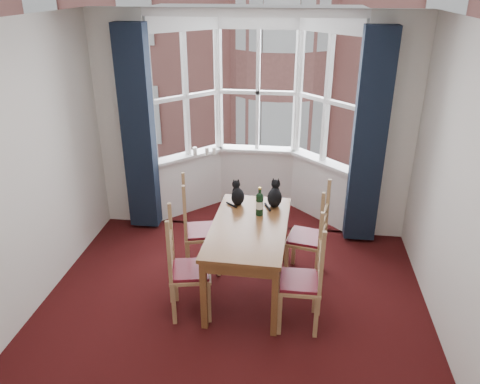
% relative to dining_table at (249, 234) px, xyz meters
% --- Properties ---
extents(floor, '(4.50, 4.50, 0.00)m').
position_rel_dining_table_xyz_m(floor, '(-0.13, -0.80, -0.69)').
color(floor, black).
rests_on(floor, ground).
extents(ceiling, '(4.50, 4.50, 0.00)m').
position_rel_dining_table_xyz_m(ceiling, '(-0.13, -0.80, 2.11)').
color(ceiling, white).
rests_on(ceiling, floor).
extents(wall_right, '(0.00, 4.50, 4.50)m').
position_rel_dining_table_xyz_m(wall_right, '(1.87, -0.80, 0.71)').
color(wall_right, silver).
rests_on(wall_right, floor).
extents(wall_back_pier_left, '(0.70, 0.12, 2.80)m').
position_rel_dining_table_xyz_m(wall_back_pier_left, '(-1.78, 1.45, 0.71)').
color(wall_back_pier_left, silver).
rests_on(wall_back_pier_left, floor).
extents(wall_back_pier_right, '(0.70, 0.12, 2.80)m').
position_rel_dining_table_xyz_m(wall_back_pier_right, '(1.52, 1.45, 0.71)').
color(wall_back_pier_right, silver).
rests_on(wall_back_pier_right, floor).
extents(bay_window, '(2.76, 0.94, 2.80)m').
position_rel_dining_table_xyz_m(bay_window, '(-0.13, 1.95, 0.71)').
color(bay_window, white).
rests_on(bay_window, floor).
extents(curtain_left, '(0.38, 0.22, 2.60)m').
position_rel_dining_table_xyz_m(curtain_left, '(-1.55, 1.27, 0.66)').
color(curtain_left, black).
rests_on(curtain_left, floor).
extents(curtain_right, '(0.38, 0.22, 2.60)m').
position_rel_dining_table_xyz_m(curtain_right, '(1.29, 1.27, 0.66)').
color(curtain_right, black).
rests_on(curtain_right, floor).
extents(dining_table, '(0.81, 1.46, 0.79)m').
position_rel_dining_table_xyz_m(dining_table, '(0.00, 0.00, 0.00)').
color(dining_table, brown).
rests_on(dining_table, floor).
extents(chair_left_near, '(0.48, 0.49, 0.92)m').
position_rel_dining_table_xyz_m(chair_left_near, '(-0.62, -0.45, -0.22)').
color(chair_left_near, '#A78051').
rests_on(chair_left_near, floor).
extents(chair_left_far, '(0.49, 0.51, 0.92)m').
position_rel_dining_table_xyz_m(chair_left_far, '(-0.67, 0.33, -0.22)').
color(chair_left_far, '#A78051').
rests_on(chair_left_far, floor).
extents(chair_right_near, '(0.40, 0.42, 0.92)m').
position_rel_dining_table_xyz_m(chair_right_near, '(0.62, -0.48, -0.22)').
color(chair_right_near, '#A78051').
rests_on(chair_right_near, floor).
extents(chair_right_far, '(0.48, 0.49, 0.92)m').
position_rel_dining_table_xyz_m(chair_right_far, '(0.69, 0.34, -0.22)').
color(chair_right_far, '#A78051').
rests_on(chair_right_far, floor).
extents(cat_left, '(0.21, 0.24, 0.29)m').
position_rel_dining_table_xyz_m(cat_left, '(-0.18, 0.49, 0.21)').
color(cat_left, black).
rests_on(cat_left, dining_table).
extents(cat_right, '(0.17, 0.24, 0.31)m').
position_rel_dining_table_xyz_m(cat_right, '(0.23, 0.49, 0.22)').
color(cat_right, black).
rests_on(cat_right, dining_table).
extents(wine_bottle, '(0.08, 0.08, 0.32)m').
position_rel_dining_table_xyz_m(wine_bottle, '(0.08, 0.26, 0.24)').
color(wine_bottle, black).
rests_on(wine_bottle, dining_table).
extents(candle_tall, '(0.06, 0.06, 0.11)m').
position_rel_dining_table_xyz_m(candle_tall, '(-0.95, 1.80, 0.23)').
color(candle_tall, white).
rests_on(candle_tall, bay_window).
extents(candle_short, '(0.06, 0.06, 0.10)m').
position_rel_dining_table_xyz_m(candle_short, '(-0.79, 1.83, 0.23)').
color(candle_short, white).
rests_on(candle_short, bay_window).
extents(candle_extra, '(0.05, 0.05, 0.10)m').
position_rel_dining_table_xyz_m(candle_extra, '(-0.69, 1.85, 0.23)').
color(candle_extra, white).
rests_on(candle_extra, bay_window).
extents(street, '(80.00, 80.00, 0.00)m').
position_rel_dining_table_xyz_m(street, '(-0.13, 31.45, -6.69)').
color(street, '#333335').
rests_on(street, ground).
extents(tenement_building, '(18.40, 7.80, 15.20)m').
position_rel_dining_table_xyz_m(tenement_building, '(-0.13, 13.21, 0.90)').
color(tenement_building, '#AA6158').
rests_on(tenement_building, street).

